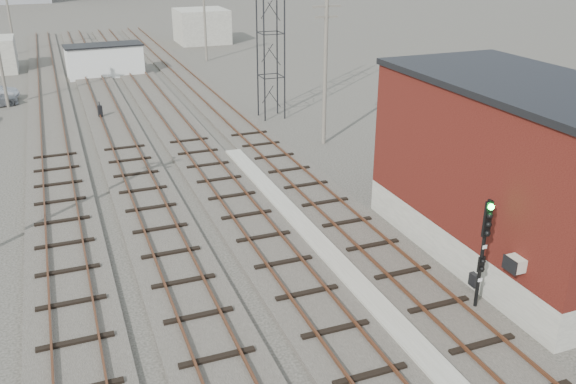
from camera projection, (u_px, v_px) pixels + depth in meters
ground at (142, 62)px, 64.07m from camera, size 320.00×320.00×0.00m
track_right at (217, 106)px, 46.82m from camera, size 3.20×90.00×0.39m
track_mid_right at (165, 111)px, 45.48m from camera, size 3.20×90.00×0.39m
track_mid_left at (110, 116)px, 44.14m from camera, size 3.20×90.00×0.39m
track_left at (52, 122)px, 42.80m from camera, size 3.20×90.00×0.39m
platform_curb at (331, 258)px, 24.66m from camera, size 0.90×28.00×0.26m
brick_building at (517, 171)px, 23.92m from camera, size 6.54×12.20×7.22m
lattice_tower at (270, 10)px, 41.52m from camera, size 1.60×1.60×15.00m
utility_pole_left_c at (8, 9)px, 66.62m from camera, size 1.80×0.24×9.00m
utility_pole_right_a at (325, 68)px, 36.89m from camera, size 1.80×0.24×9.00m
utility_pole_right_b at (204, 14)px, 62.66m from camera, size 1.80×0.24×9.00m
shed_right at (202, 26)px, 74.89m from camera, size 6.00×6.00×4.00m
signal_mast at (484, 247)px, 20.43m from camera, size 0.40×0.42×4.26m
switch_stand at (100, 112)px, 43.63m from camera, size 0.34×0.34×1.21m
site_trailer at (105, 60)px, 56.91m from camera, size 7.16×3.42×2.95m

